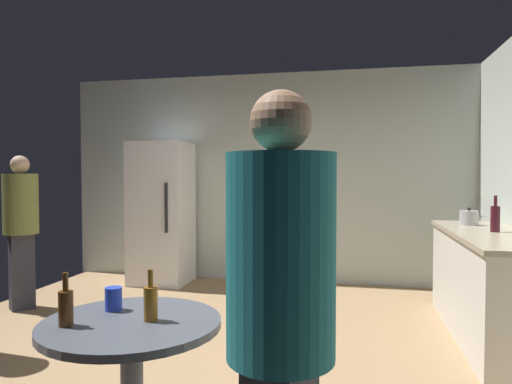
{
  "coord_description": "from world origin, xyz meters",
  "views": [
    {
      "loc": [
        1.15,
        -3.33,
        1.38
      ],
      "look_at": [
        0.4,
        0.2,
        1.25
      ],
      "focal_mm": 32.46,
      "sensor_mm": 36.0,
      "label": 1
    }
  ],
  "objects_px": {
    "wine_bottle_on_counter": "(495,218)",
    "beer_bottle_brown": "(66,307)",
    "kettle": "(469,218)",
    "foreground_table": "(132,344)",
    "plastic_cup_blue": "(114,299)",
    "person_in_teal_shirt": "(281,311)",
    "person_in_olive_shirt": "(21,220)",
    "refrigerator": "(162,213)",
    "beer_bottle_amber": "(151,302)"
  },
  "relations": [
    {
      "from": "refrigerator",
      "to": "beer_bottle_brown",
      "type": "relative_size",
      "value": 7.83
    },
    {
      "from": "refrigerator",
      "to": "beer_bottle_brown",
      "type": "bearing_deg",
      "value": -72.27
    },
    {
      "from": "refrigerator",
      "to": "wine_bottle_on_counter",
      "type": "relative_size",
      "value": 5.81
    },
    {
      "from": "foreground_table",
      "to": "plastic_cup_blue",
      "type": "relative_size",
      "value": 7.27
    },
    {
      "from": "beer_bottle_amber",
      "to": "foreground_table",
      "type": "bearing_deg",
      "value": -170.74
    },
    {
      "from": "foreground_table",
      "to": "person_in_olive_shirt",
      "type": "xyz_separation_m",
      "value": [
        -2.38,
        2.25,
        0.29
      ]
    },
    {
      "from": "kettle",
      "to": "beer_bottle_brown",
      "type": "relative_size",
      "value": 1.06
    },
    {
      "from": "plastic_cup_blue",
      "to": "person_in_olive_shirt",
      "type": "distance_m",
      "value": 3.08
    },
    {
      "from": "person_in_olive_shirt",
      "to": "kettle",
      "type": "bearing_deg",
      "value": 47.05
    },
    {
      "from": "beer_bottle_brown",
      "to": "foreground_table",
      "type": "bearing_deg",
      "value": 28.38
    },
    {
      "from": "wine_bottle_on_counter",
      "to": "plastic_cup_blue",
      "type": "relative_size",
      "value": 2.82
    },
    {
      "from": "kettle",
      "to": "person_in_olive_shirt",
      "type": "distance_m",
      "value": 4.48
    },
    {
      "from": "refrigerator",
      "to": "foreground_table",
      "type": "height_order",
      "value": "refrigerator"
    },
    {
      "from": "beer_bottle_brown",
      "to": "person_in_olive_shirt",
      "type": "bearing_deg",
      "value": 132.01
    },
    {
      "from": "person_in_teal_shirt",
      "to": "person_in_olive_shirt",
      "type": "bearing_deg",
      "value": -22.49
    },
    {
      "from": "foreground_table",
      "to": "beer_bottle_amber",
      "type": "bearing_deg",
      "value": 9.26
    },
    {
      "from": "beer_bottle_brown",
      "to": "person_in_teal_shirt",
      "type": "bearing_deg",
      "value": -19.0
    },
    {
      "from": "refrigerator",
      "to": "beer_bottle_amber",
      "type": "distance_m",
      "value": 3.95
    },
    {
      "from": "beer_bottle_amber",
      "to": "person_in_teal_shirt",
      "type": "distance_m",
      "value": 0.83
    },
    {
      "from": "kettle",
      "to": "beer_bottle_amber",
      "type": "xyz_separation_m",
      "value": [
        -1.97,
        -2.87,
        -0.15
      ]
    },
    {
      "from": "refrigerator",
      "to": "person_in_teal_shirt",
      "type": "relative_size",
      "value": 1.1
    },
    {
      "from": "refrigerator",
      "to": "kettle",
      "type": "bearing_deg",
      "value": -12.29
    },
    {
      "from": "beer_bottle_amber",
      "to": "person_in_teal_shirt",
      "type": "relative_size",
      "value": 0.14
    },
    {
      "from": "refrigerator",
      "to": "beer_bottle_brown",
      "type": "distance_m",
      "value": 3.97
    },
    {
      "from": "foreground_table",
      "to": "person_in_teal_shirt",
      "type": "xyz_separation_m",
      "value": [
        0.75,
        -0.47,
        0.33
      ]
    },
    {
      "from": "foreground_table",
      "to": "person_in_olive_shirt",
      "type": "distance_m",
      "value": 3.29
    },
    {
      "from": "kettle",
      "to": "person_in_olive_shirt",
      "type": "relative_size",
      "value": 0.15
    },
    {
      "from": "kettle",
      "to": "foreground_table",
      "type": "xyz_separation_m",
      "value": [
        -2.05,
        -2.89,
        -0.34
      ]
    },
    {
      "from": "refrigerator",
      "to": "person_in_teal_shirt",
      "type": "height_order",
      "value": "refrigerator"
    },
    {
      "from": "refrigerator",
      "to": "wine_bottle_on_counter",
      "type": "height_order",
      "value": "refrigerator"
    },
    {
      "from": "beer_bottle_brown",
      "to": "person_in_teal_shirt",
      "type": "distance_m",
      "value": 1.05
    },
    {
      "from": "plastic_cup_blue",
      "to": "refrigerator",
      "type": "bearing_deg",
      "value": 110.1
    },
    {
      "from": "wine_bottle_on_counter",
      "to": "foreground_table",
      "type": "distance_m",
      "value": 3.21
    },
    {
      "from": "foreground_table",
      "to": "plastic_cup_blue",
      "type": "distance_m",
      "value": 0.26
    },
    {
      "from": "wine_bottle_on_counter",
      "to": "beer_bottle_brown",
      "type": "relative_size",
      "value": 1.35
    },
    {
      "from": "kettle",
      "to": "beer_bottle_brown",
      "type": "height_order",
      "value": "kettle"
    },
    {
      "from": "kettle",
      "to": "plastic_cup_blue",
      "type": "bearing_deg",
      "value": -128.65
    },
    {
      "from": "plastic_cup_blue",
      "to": "wine_bottle_on_counter",
      "type": "bearing_deg",
      "value": 44.3
    },
    {
      "from": "person_in_olive_shirt",
      "to": "person_in_teal_shirt",
      "type": "height_order",
      "value": "person_in_teal_shirt"
    },
    {
      "from": "refrigerator",
      "to": "plastic_cup_blue",
      "type": "xyz_separation_m",
      "value": [
        1.29,
        -3.53,
        -0.11
      ]
    },
    {
      "from": "refrigerator",
      "to": "beer_bottle_brown",
      "type": "height_order",
      "value": "refrigerator"
    },
    {
      "from": "plastic_cup_blue",
      "to": "kettle",
      "type": "bearing_deg",
      "value": 51.35
    },
    {
      "from": "person_in_teal_shirt",
      "to": "foreground_table",
      "type": "bearing_deg",
      "value": -13.55
    },
    {
      "from": "kettle",
      "to": "foreground_table",
      "type": "bearing_deg",
      "value": -125.41
    },
    {
      "from": "beer_bottle_brown",
      "to": "wine_bottle_on_counter",
      "type": "bearing_deg",
      "value": 46.37
    },
    {
      "from": "beer_bottle_brown",
      "to": "plastic_cup_blue",
      "type": "distance_m",
      "value": 0.27
    },
    {
      "from": "foreground_table",
      "to": "plastic_cup_blue",
      "type": "height_order",
      "value": "plastic_cup_blue"
    },
    {
      "from": "beer_bottle_amber",
      "to": "person_in_olive_shirt",
      "type": "distance_m",
      "value": 3.33
    },
    {
      "from": "wine_bottle_on_counter",
      "to": "beer_bottle_amber",
      "type": "distance_m",
      "value": 3.13
    },
    {
      "from": "wine_bottle_on_counter",
      "to": "beer_bottle_brown",
      "type": "height_order",
      "value": "wine_bottle_on_counter"
    }
  ]
}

